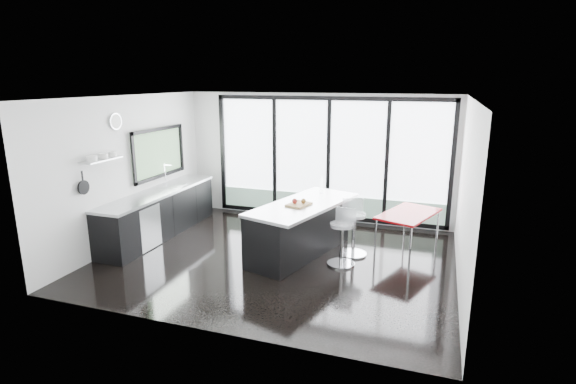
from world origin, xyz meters
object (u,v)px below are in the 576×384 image
at_px(bar_stool_near, 341,244).
at_px(red_table, 407,231).
at_px(island, 300,228).
at_px(bar_stool_far, 354,234).

bearing_deg(bar_stool_near, red_table, 56.60).
height_order(island, bar_stool_far, island).
height_order(bar_stool_near, red_table, bar_stool_near).
xyz_separation_m(island, red_table, (1.83, 0.82, -0.13)).
bearing_deg(bar_stool_near, island, 171.48).
relative_size(bar_stool_far, red_table, 0.59).
xyz_separation_m(island, bar_stool_near, (0.82, -0.26, -0.12)).
bearing_deg(bar_stool_far, bar_stool_near, -123.10).
xyz_separation_m(bar_stool_near, red_table, (1.00, 1.09, -0.02)).
bearing_deg(red_table, bar_stool_near, -132.70).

